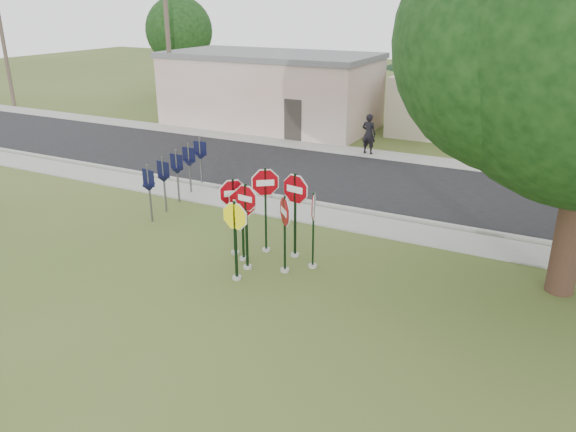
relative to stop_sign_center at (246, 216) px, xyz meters
The scene contains 20 objects.
ground 1.86m from the stop_sign_center, 72.47° to the right, with size 120.00×120.00×0.00m, color #3B4E1D.
sidewalk_near 4.82m from the stop_sign_center, 86.27° to the left, with size 60.00×1.60×0.06m, color gray.
road 9.20m from the stop_sign_center, 88.12° to the left, with size 60.00×7.00×0.04m, color black.
sidewalk_far 13.45m from the stop_sign_center, 88.72° to the left, with size 60.00×1.60×0.06m, color gray.
curb 5.77m from the stop_sign_center, 86.94° to the left, with size 60.00×0.20×0.14m, color gray.
stop_sign_center is the anchor object (origin of this frame).
stop_sign_yellow 0.71m from the stop_sign_center, 83.45° to the right, with size 1.03×0.24×2.31m.
stop_sign_left 0.60m from the stop_sign_center, 132.19° to the left, with size 1.12×0.24×2.30m.
stop_sign_right 1.07m from the stop_sign_center, 16.85° to the left, with size 0.77×0.80×2.31m.
stop_sign_back_right 1.55m from the stop_sign_center, 58.23° to the left, with size 1.16×0.24×2.65m.
stop_sign_back_left 1.26m from the stop_sign_center, 94.90° to the left, with size 0.90×0.67×2.69m.
stop_sign_far_right 1.83m from the stop_sign_center, 29.46° to the left, with size 0.34×0.95×2.31m.
stop_sign_far_left 1.05m from the stop_sign_center, 141.57° to the left, with size 0.85×0.71×2.44m.
route_sign_row 6.23m from the stop_sign_center, 145.11° to the left, with size 1.43×4.63×2.00m.
building_stucco 19.16m from the stop_sign_center, 117.03° to the left, with size 12.20×6.20×4.20m.
building_house 21.28m from the stop_sign_center, 83.76° to the left, with size 11.60×11.60×6.20m.
utility_pole_near 20.06m from the stop_sign_center, 133.86° to the left, with size 2.20×0.26×9.50m.
utility_pole_far 31.31m from the stop_sign_center, 152.77° to the left, with size 2.20×0.26×9.00m.
bg_tree_left 30.51m from the stop_sign_center, 130.51° to the left, with size 4.90×4.90×7.35m.
pedestrian 13.31m from the stop_sign_center, 95.26° to the left, with size 0.70×0.46×1.93m, color black.
Camera 1 is at (7.16, -11.06, 7.00)m, focal length 35.00 mm.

